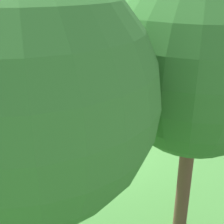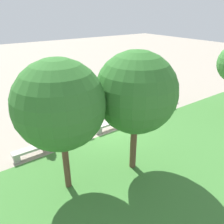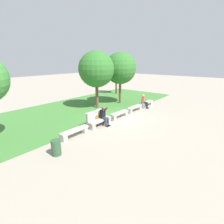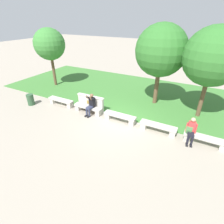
{
  "view_description": "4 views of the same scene",
  "coord_description": "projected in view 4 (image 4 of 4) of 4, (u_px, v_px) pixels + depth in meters",
  "views": [
    {
      "loc": [
        5.63,
        5.89,
        4.78
      ],
      "look_at": [
        -0.6,
        -0.32,
        0.98
      ],
      "focal_mm": 50.0,
      "sensor_mm": 36.0,
      "label": 1
    },
    {
      "loc": [
        6.25,
        9.12,
        6.32
      ],
      "look_at": [
        -0.25,
        -0.11,
        0.99
      ],
      "focal_mm": 35.0,
      "sensor_mm": 36.0,
      "label": 2
    },
    {
      "loc": [
        -10.33,
        -7.47,
        4.27
      ],
      "look_at": [
        -1.02,
        -0.07,
        0.71
      ],
      "focal_mm": 28.0,
      "sensor_mm": 36.0,
      "label": 3
    },
    {
      "loc": [
        3.65,
        -7.73,
        5.33
      ],
      "look_at": [
        -0.29,
        -0.4,
        0.73
      ],
      "focal_mm": 28.0,
      "sensor_mm": 36.0,
      "label": 4
    }
  ],
  "objects": [
    {
      "name": "bench_mid",
      "position": [
        120.0,
        117.0,
        9.91
      ],
      "size": [
        1.88,
        0.4,
        0.45
      ],
      "color": "#B7B2A8",
      "rests_on": "ground"
    },
    {
      "name": "person_photographer",
      "position": [
        91.0,
        103.0,
        10.42
      ],
      "size": [
        0.5,
        0.75,
        1.32
      ],
      "color": "black",
      "rests_on": "ground"
    },
    {
      "name": "bench_end",
      "position": [
        205.0,
        140.0,
        8.09
      ],
      "size": [
        1.88,
        0.4,
        0.45
      ],
      "color": "#B7B2A8",
      "rests_on": "ground"
    },
    {
      "name": "person_distant",
      "position": [
        191.0,
        130.0,
        8.13
      ],
      "size": [
        0.47,
        0.71,
        1.26
      ],
      "color": "black",
      "rests_on": "ground"
    },
    {
      "name": "trash_bin",
      "position": [
        31.0,
        100.0,
        11.75
      ],
      "size": [
        0.44,
        0.44,
        0.75
      ],
      "primitive_type": "cylinder",
      "color": "#2D5133",
      "rests_on": "ground"
    },
    {
      "name": "backrest_wall_with_plaque",
      "position": [
        91.0,
        103.0,
        10.97
      ],
      "size": [
        1.85,
        0.24,
        1.01
      ],
      "color": "#B7B2A8",
      "rests_on": "ground"
    },
    {
      "name": "tree_behind_wall",
      "position": [
        161.0,
        51.0,
        10.5
      ],
      "size": [
        3.15,
        3.15,
        5.06
      ],
      "color": "brown",
      "rests_on": "ground"
    },
    {
      "name": "tree_left_background",
      "position": [
        49.0,
        44.0,
        13.7
      ],
      "size": [
        2.43,
        2.43,
        4.59
      ],
      "color": "brown",
      "rests_on": "ground"
    },
    {
      "name": "ground_plane",
      "position": [
        120.0,
        121.0,
        10.05
      ],
      "size": [
        80.0,
        80.0,
        0.0
      ],
      "primitive_type": "plane",
      "color": "gray"
    },
    {
      "name": "backpack",
      "position": [
        189.0,
        130.0,
        8.22
      ],
      "size": [
        0.28,
        0.24,
        0.43
      ],
      "color": "#4C7F47",
      "rests_on": "bench_end"
    },
    {
      "name": "bench_far",
      "position": [
        158.0,
        127.0,
        9.0
      ],
      "size": [
        1.88,
        0.4,
        0.45
      ],
      "color": "#B7B2A8",
      "rests_on": "ground"
    },
    {
      "name": "bench_main",
      "position": [
        61.0,
        101.0,
        11.73
      ],
      "size": [
        1.88,
        0.4,
        0.45
      ],
      "color": "#B7B2A8",
      "rests_on": "ground"
    },
    {
      "name": "bench_near",
      "position": [
        88.0,
        108.0,
        10.82
      ],
      "size": [
        1.88,
        0.4,
        0.45
      ],
      "color": "#B7B2A8",
      "rests_on": "ground"
    },
    {
      "name": "grass_strip",
      "position": [
        145.0,
        95.0,
        13.42
      ],
      "size": [
        22.67,
        8.0,
        0.03
      ],
      "primitive_type": "cube",
      "color": "#3D7533",
      "rests_on": "ground"
    },
    {
      "name": "tree_right_background",
      "position": [
        213.0,
        57.0,
        8.91
      ],
      "size": [
        3.07,
        3.07,
        5.02
      ],
      "color": "brown",
      "rests_on": "ground"
    }
  ]
}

